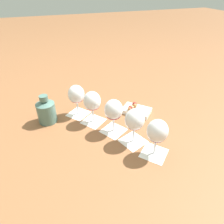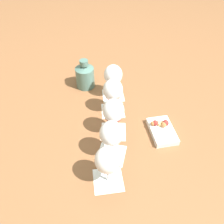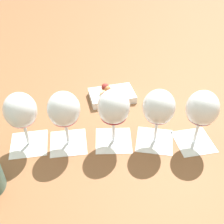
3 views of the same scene
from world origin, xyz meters
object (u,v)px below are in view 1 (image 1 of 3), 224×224
(wine_glass_0, at_px, (76,96))
(snack_dish, at_px, (136,110))
(wine_glass_1, at_px, (92,102))
(wine_glass_4, at_px, (157,132))
(wine_glass_3, at_px, (135,121))
(ceramic_vase, at_px, (46,111))
(wine_glass_2, at_px, (113,111))

(wine_glass_0, distance_m, snack_dish, 0.35)
(wine_glass_1, xyz_separation_m, wine_glass_4, (0.33, 0.20, -0.00))
(snack_dish, bearing_deg, wine_glass_1, -89.34)
(wine_glass_0, xyz_separation_m, wine_glass_1, (0.10, 0.06, 0.00))
(wine_glass_3, distance_m, ceramic_vase, 0.49)
(wine_glass_2, height_order, snack_dish, wine_glass_2)
(wine_glass_2, bearing_deg, wine_glass_1, -145.41)
(wine_glass_1, distance_m, wine_glass_2, 0.14)
(wine_glass_0, bearing_deg, wine_glass_3, 32.57)
(wine_glass_2, distance_m, ceramic_vase, 0.37)
(wine_glass_1, bearing_deg, ceramic_vase, -109.70)
(ceramic_vase, distance_m, snack_dish, 0.50)
(wine_glass_3, bearing_deg, ceramic_vase, -129.14)
(wine_glass_0, relative_size, snack_dish, 0.98)
(wine_glass_3, xyz_separation_m, ceramic_vase, (-0.31, -0.38, -0.05))
(wine_glass_0, relative_size, wine_glass_2, 1.00)
(wine_glass_0, height_order, wine_glass_1, same)
(wine_glass_1, relative_size, wine_glass_2, 1.00)
(wine_glass_0, distance_m, wine_glass_1, 0.12)
(wine_glass_3, bearing_deg, wine_glass_0, -147.43)
(wine_glass_0, bearing_deg, ceramic_vase, -85.09)
(wine_glass_0, relative_size, ceramic_vase, 1.12)
(wine_glass_3, bearing_deg, wine_glass_4, 27.98)
(wine_glass_1, bearing_deg, wine_glass_2, 34.59)
(snack_dish, bearing_deg, wine_glass_4, -10.84)
(ceramic_vase, xyz_separation_m, snack_dish, (0.08, 0.49, -0.05))
(wine_glass_0, bearing_deg, wine_glass_1, 33.03)
(wine_glass_1, distance_m, ceramic_vase, 0.26)
(wine_glass_1, distance_m, wine_glass_4, 0.38)
(wine_glass_4, bearing_deg, wine_glass_3, -152.02)
(wine_glass_3, relative_size, ceramic_vase, 1.12)
(wine_glass_2, bearing_deg, wine_glass_3, 29.95)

